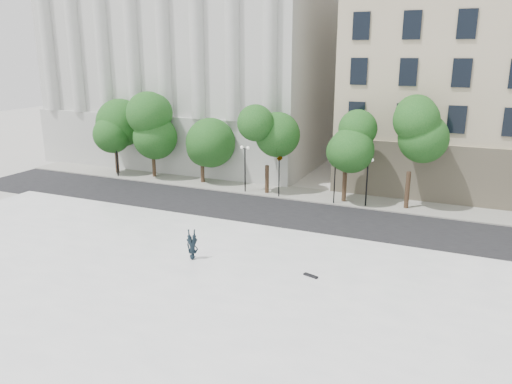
% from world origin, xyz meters
% --- Properties ---
extents(ground, '(160.00, 160.00, 0.00)m').
position_xyz_m(ground, '(0.00, 0.00, 0.00)').
color(ground, '#B3B1A9').
rests_on(ground, ground).
extents(plaza, '(44.00, 22.00, 0.45)m').
position_xyz_m(plaza, '(0.00, 3.00, 0.23)').
color(plaza, white).
rests_on(plaza, ground).
extents(street, '(60.00, 8.00, 0.02)m').
position_xyz_m(street, '(0.00, 18.00, 0.01)').
color(street, black).
rests_on(street, ground).
extents(far_sidewalk, '(60.00, 4.00, 0.12)m').
position_xyz_m(far_sidewalk, '(0.00, 24.00, 0.06)').
color(far_sidewalk, '#9D9B91').
rests_on(far_sidewalk, ground).
extents(building_west, '(31.50, 27.65, 25.60)m').
position_xyz_m(building_west, '(-17.00, 38.57, 12.89)').
color(building_west, '#BABBB6').
rests_on(building_west, ground).
extents(traffic_light_west, '(0.95, 1.90, 4.25)m').
position_xyz_m(traffic_light_west, '(-1.63, 22.30, 3.75)').
color(traffic_light_west, black).
rests_on(traffic_light_west, ground).
extents(traffic_light_east, '(1.09, 1.79, 4.22)m').
position_xyz_m(traffic_light_east, '(3.28, 22.30, 3.72)').
color(traffic_light_east, black).
rests_on(traffic_light_east, ground).
extents(person_lying, '(1.34, 1.96, 0.50)m').
position_xyz_m(person_lying, '(-1.08, 6.82, 0.70)').
color(person_lying, black).
rests_on(person_lying, plaza).
extents(skateboard, '(0.89, 0.46, 0.09)m').
position_xyz_m(skateboard, '(6.05, 7.35, 0.49)').
color(skateboard, black).
rests_on(skateboard, plaza).
extents(street_trees, '(46.40, 4.85, 7.72)m').
position_xyz_m(street_trees, '(-2.28, 23.66, 5.07)').
color(street_trees, '#382619').
rests_on(street_trees, ground).
extents(lamp_posts, '(37.44, 0.28, 4.38)m').
position_xyz_m(lamp_posts, '(-0.22, 22.60, 2.95)').
color(lamp_posts, black).
rests_on(lamp_posts, ground).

